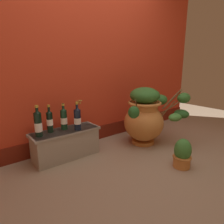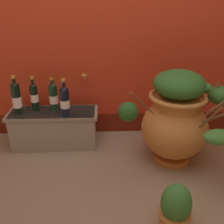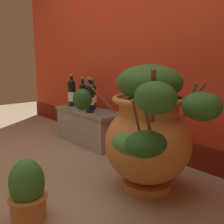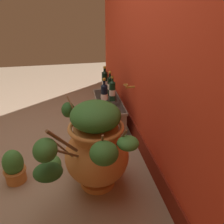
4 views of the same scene
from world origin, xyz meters
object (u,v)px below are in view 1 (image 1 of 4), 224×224
Objects in this scene: wine_bottle_back at (50,121)px; potted_shrub at (182,154)px; terracotta_urn at (146,116)px; wine_bottle_middle at (38,123)px; wine_bottle_left at (77,118)px; wine_bottle_right at (64,118)px.

potted_shrub is at bearing -45.50° from wine_bottle_back.
wine_bottle_back is (-1.22, 0.35, 0.08)m from terracotta_urn.
terracotta_urn is 1.40m from wine_bottle_middle.
terracotta_urn is at bearing 75.01° from potted_shrub.
wine_bottle_back is at bearing 164.19° from terracotta_urn.
wine_bottle_left is at bearing -22.42° from wine_bottle_back.
terracotta_urn is 0.97m from wine_bottle_left.
wine_bottle_middle reaches higher than wine_bottle_right.
wine_bottle_back is at bearing 179.29° from wine_bottle_right.
terracotta_urn reaches higher than wine_bottle_left.
wine_bottle_right is at bearing -0.71° from wine_bottle_back.
terracotta_urn reaches higher than wine_bottle_back.
wine_bottle_right is 0.98× the size of wine_bottle_back.
terracotta_urn is 1.27m from wine_bottle_back.
wine_bottle_left is 1.04× the size of wine_bottle_back.
terracotta_urn is 2.73× the size of wine_bottle_middle.
terracotta_urn is at bearing -13.67° from wine_bottle_left.
wine_bottle_left reaches higher than wine_bottle_back.
wine_bottle_middle is at bearing -163.13° from wine_bottle_back.
terracotta_urn is at bearing -12.47° from wine_bottle_middle.
wine_bottle_middle is 1.59m from potted_shrub.
wine_bottle_middle reaches higher than wine_bottle_left.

